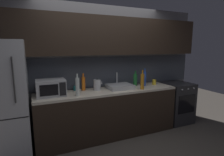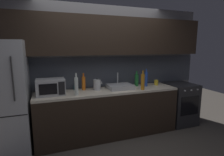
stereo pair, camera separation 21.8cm
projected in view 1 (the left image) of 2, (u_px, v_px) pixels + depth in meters
back_wall at (103, 55)px, 3.52m from camera, size 4.40×0.44×2.50m
counter_run at (109, 113)px, 3.44m from camera, size 2.66×0.60×0.90m
refrigerator at (4, 101)px, 2.69m from camera, size 0.68×0.69×1.80m
oven_range at (176, 102)px, 4.10m from camera, size 0.60×0.62×0.90m
microwave at (51, 88)px, 2.95m from camera, size 0.46×0.35×0.27m
sink_basin at (120, 86)px, 3.48m from camera, size 0.48×0.38×0.30m
kettle at (97, 85)px, 3.33m from camera, size 0.17×0.14×0.22m
wine_bottle_amber at (142, 81)px, 3.40m from camera, size 0.07×0.07×0.37m
wine_bottle_green at (135, 80)px, 3.73m from camera, size 0.08×0.08×0.32m
wine_bottle_orange at (83, 83)px, 3.32m from camera, size 0.07×0.07×0.32m
wine_bottle_clear at (77, 87)px, 2.94m from camera, size 0.06×0.06×0.37m
wine_bottle_blue at (145, 79)px, 3.71m from camera, size 0.07×0.07×0.36m
mug_yellow at (154, 82)px, 3.85m from camera, size 0.08×0.08×0.11m
mug_teal at (76, 88)px, 3.32m from camera, size 0.09×0.09×0.09m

